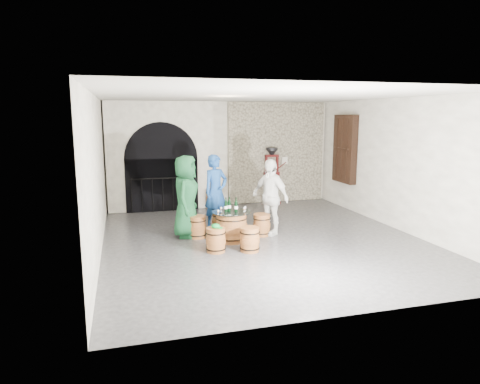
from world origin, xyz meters
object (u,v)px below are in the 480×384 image
object	(u,v)px
barrel_stool_near_left	(216,240)
wine_bottle_right	(229,205)
person_white	(270,197)
side_barrel	(213,199)
barrel_stool_right	(262,225)
barrel_stool_near_right	(250,239)
wine_bottle_center	(236,206)
barrel_stool_far	(221,221)
person_blue	(216,192)
wine_bottle_left	(226,206)
person_green	(186,197)
barrel_table	(231,226)
corking_press	(272,171)
barrel_stool_left	(197,227)

from	to	relation	value
barrel_stool_near_left	wine_bottle_right	xyz separation A→B (m)	(0.47, 0.74, 0.55)
person_white	side_barrel	distance (m)	3.22
barrel_stool_right	person_white	size ratio (longest dim) A/B	0.29
barrel_stool_near_right	person_white	distance (m)	1.56
side_barrel	wine_bottle_center	bearing A→B (deg)	-93.64
wine_bottle_center	wine_bottle_right	distance (m)	0.17
barrel_stool_far	side_barrel	xyz separation A→B (m)	(0.37, 2.58, 0.05)
barrel_stool_far	person_blue	distance (m)	0.77
wine_bottle_left	wine_bottle_center	size ratio (longest dim) A/B	1.00
barrel_stool_near_right	wine_bottle_left	xyz separation A→B (m)	(-0.30, 0.82, 0.55)
barrel_stool_right	wine_bottle_center	xyz separation A→B (m)	(-0.70, -0.31, 0.55)
person_green	barrel_stool_near_right	bearing A→B (deg)	-122.51
barrel_table	person_white	world-z (taller)	person_white
barrel_stool_far	wine_bottle_center	xyz separation A→B (m)	(0.15, -0.89, 0.55)
barrel_stool_near_left	person_green	bearing A→B (deg)	107.47
barrel_stool_far	barrel_stool_near_right	size ratio (longest dim) A/B	1.00
wine_bottle_left	barrel_stool_right	bearing A→B (deg)	15.09
barrel_stool_right	barrel_stool_far	bearing A→B (deg)	145.80
side_barrel	corking_press	bearing A→B (deg)	9.23
barrel_stool_near_left	wine_bottle_right	size ratio (longest dim) A/B	1.57
barrel_stool_near_right	barrel_stool_near_left	xyz separation A→B (m)	(-0.69, 0.15, 0.00)
barrel_stool_left	person_white	xyz separation A→B (m)	(1.71, -0.15, 0.64)
barrel_stool_near_right	wine_bottle_left	world-z (taller)	wine_bottle_left
barrel_stool_far	barrel_stool_near_right	distance (m)	1.67
barrel_stool_near_right	barrel_stool_near_left	bearing A→B (deg)	167.84
wine_bottle_center	wine_bottle_right	bearing A→B (deg)	134.92
barrel_stool_right	corking_press	world-z (taller)	corking_press
barrel_stool_near_left	wine_bottle_center	bearing A→B (deg)	45.78
barrel_stool_near_left	wine_bottle_left	world-z (taller)	wine_bottle_left
barrel_stool_far	corking_press	distance (m)	3.80
barrel_table	barrel_stool_near_left	xyz separation A→B (m)	(-0.50, -0.67, -0.08)
barrel_stool_right	side_barrel	world-z (taller)	side_barrel
barrel_stool_far	barrel_stool_near_right	world-z (taller)	same
barrel_stool_right	side_barrel	bearing A→B (deg)	98.70
barrel_stool_far	person_white	distance (m)	1.35
barrel_stool_far	barrel_stool_near_left	xyz separation A→B (m)	(-0.45, -1.51, 0.00)
person_green	side_barrel	bearing A→B (deg)	-3.42
barrel_stool_far	barrel_stool_right	xyz separation A→B (m)	(0.85, -0.58, 0.00)
person_blue	corking_press	xyz separation A→B (m)	(2.36, 2.50, 0.12)
barrel_table	wine_bottle_right	distance (m)	0.48
side_barrel	person_white	bearing A→B (deg)	-77.12
barrel_table	person_white	size ratio (longest dim) A/B	0.49
barrel_table	wine_bottle_right	world-z (taller)	wine_bottle_right
barrel_stool_right	barrel_stool_near_right	size ratio (longest dim) A/B	1.00
barrel_stool_left	wine_bottle_left	bearing A→B (deg)	-39.64
wine_bottle_right	side_barrel	size ratio (longest dim) A/B	0.53
barrel_stool_near_right	wine_bottle_right	world-z (taller)	wine_bottle_right
barrel_table	wine_bottle_right	xyz separation A→B (m)	(-0.03, 0.07, 0.47)
person_blue	side_barrel	size ratio (longest dim) A/B	3.02
person_blue	wine_bottle_right	world-z (taller)	person_blue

